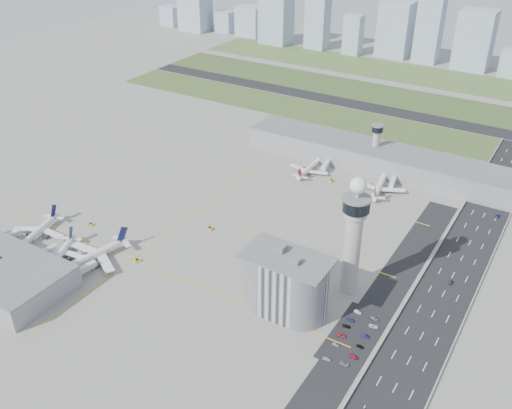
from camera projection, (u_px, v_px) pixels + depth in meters
The scene contains 59 objects.
ground at pixel (223, 254), 319.20m from camera, with size 1000.00×1000.00×0.00m, color #98958D.
grass_strip_0 at pixel (351, 120), 493.96m from camera, with size 480.00×50.00×0.08m, color #485B2B.
grass_strip_1 at pixel (382, 95), 549.20m from camera, with size 480.00×60.00×0.08m, color #385226.
grass_strip_2 at pixel (409, 73), 608.13m from camera, with size 480.00×70.00×0.08m, color #43622E.
runway at pixel (367, 107), 521.20m from camera, with size 480.00×22.00×0.10m, color black.
highway at pixel (426, 328), 267.13m from camera, with size 28.00×500.00×0.10m, color black.
barrier_left at pixel (397, 317), 273.19m from camera, with size 0.60×500.00×1.20m, color #9E9E99.
barrier_right at pixel (456, 339), 260.51m from camera, with size 0.60×500.00×1.20m, color #9E9E99.
landside_road at pixel (367, 322), 271.08m from camera, with size 18.00×260.00×0.08m, color black.
parking_lot at pixel (354, 335), 263.14m from camera, with size 20.00×44.00×0.10m, color black.
taxiway_line_h_0 at pixel (133, 259), 315.21m from camera, with size 260.00×0.60×0.01m, color yellow.
taxiway_line_h_1 at pixel (198, 212), 359.40m from camera, with size 260.00×0.60×0.01m, color yellow.
taxiway_line_h_2 at pixel (249, 175), 403.59m from camera, with size 260.00×0.60×0.01m, color yellow.
taxiway_line_v at pixel (198, 212), 359.40m from camera, with size 0.60×260.00×0.01m, color yellow.
control_tower at pixel (354, 232), 274.89m from camera, with size 14.00×14.00×64.50m.
secondary_tower at pixel (376, 142), 406.66m from camera, with size 8.60×8.60×31.90m.
admin_building at pixel (286, 284), 271.77m from camera, with size 42.00×24.00×33.50m.
terminal_pier at pixel (387, 160), 406.14m from camera, with size 210.00×32.00×15.80m.
airplane_near_a at pixel (37, 228), 332.45m from camera, with size 39.57×33.64×11.08m, color white, non-canonical shape.
airplane_near_b at pixel (59, 251), 312.64m from camera, with size 37.13×31.56×10.40m, color white, non-canonical shape.
airplane_near_c at pixel (92, 252), 310.28m from camera, with size 45.65×38.80×12.78m, color white, non-canonical shape.
airplane_far_a at pixel (309, 166), 404.79m from camera, with size 34.52×29.34×9.66m, color white, non-canonical shape.
airplane_far_b at pixel (380, 182), 381.46m from camera, with size 40.91×34.77×11.45m, color white, non-canonical shape.
jet_bridge_near_1 at pixel (34, 259), 310.40m from camera, with size 14.00×3.00×5.70m, color silver, non-canonical shape.
jet_bridge_near_2 at pixel (73, 277), 296.83m from camera, with size 14.00×3.00×5.70m, color silver, non-canonical shape.
jet_bridge_far_0 at pixel (328, 163), 414.09m from camera, with size 14.00×3.00×5.70m, color silver, non-canonical shape.
jet_bridge_far_1 at pixel (394, 179), 391.46m from camera, with size 14.00×3.00×5.70m, color silver, non-canonical shape.
tug_0 at pixel (91, 224), 345.21m from camera, with size 1.87×2.73×1.58m, color orange, non-canonical shape.
tug_1 at pixel (77, 244), 326.49m from camera, with size 2.22×3.23×1.88m, color #F6CC02, non-canonical shape.
tug_2 at pixel (137, 260), 312.63m from camera, with size 2.15×3.12×1.81m, color yellow, non-canonical shape.
tug_3 at pixel (210, 228), 341.01m from camera, with size 2.19×3.19×1.86m, color gold, non-canonical shape.
tug_4 at pixel (332, 181), 393.81m from camera, with size 2.15×3.12×1.81m, color gold, non-canonical shape.
tug_5 at pixel (375, 198), 372.53m from camera, with size 2.01×2.92×1.70m, color yellow, non-canonical shape.
car_lot_0 at pixel (327, 359), 249.52m from camera, with size 1.48×3.67×1.25m, color silver.
car_lot_1 at pixel (336, 345), 257.22m from camera, with size 1.15×3.31×1.09m, color gray.
car_lot_2 at pixel (342, 335), 262.37m from camera, with size 1.97×4.28×1.19m, color #B02928.
car_lot_3 at pixel (347, 326), 267.67m from camera, with size 1.58×3.89×1.13m, color black.
car_lot_4 at pixel (351, 320), 271.35m from camera, with size 1.51×3.75×1.28m, color navy.
car_lot_5 at pixel (358, 312), 276.31m from camera, with size 1.35×3.87×1.28m, color white.
car_lot_6 at pixel (344, 364), 247.12m from camera, with size 1.97×4.28×1.19m, color gray.
car_lot_7 at pixel (354, 357), 250.72m from camera, with size 1.63×4.01×1.16m, color #A30C35.
car_lot_8 at pixel (360, 346), 256.22m from camera, with size 1.33×3.31×1.13m, color black.
car_lot_9 at pixel (365, 336), 261.80m from camera, with size 1.38×3.96×1.30m, color navy.
car_lot_10 at pixel (374, 326), 267.59m from camera, with size 2.08×4.51×1.25m, color white.
car_lot_11 at pixel (374, 319), 272.15m from camera, with size 1.69×4.17×1.21m, color gray.
car_hw_1 at pixel (451, 282), 296.22m from camera, with size 1.29×3.70×1.22m, color black.
car_hw_2 at pixel (497, 216), 353.46m from camera, with size 2.17×4.70×1.30m, color navy.
car_hw_4 at pixel (492, 176), 401.30m from camera, with size 1.30×3.24×1.10m, color #9C9EA6.
skyline_bldg_0 at pixel (170, 16), 794.13m from camera, with size 24.05×19.24×26.50m, color #9EADC1.
skyline_bldg_1 at pixel (195, 5), 760.22m from camera, with size 37.63×30.10×65.60m, color #9EADC1.
skyline_bldg_2 at pixel (225, 22), 761.13m from camera, with size 22.81×18.25×26.79m, color #9EADC1.
skyline_bldg_3 at pixel (250, 21), 741.95m from camera, with size 32.30×25.84×36.93m, color #9EADC1.
skyline_bldg_4 at pixel (276, 18), 702.40m from camera, with size 35.81×28.65×60.36m, color #9EADC1.
skyline_bldg_5 at pixel (318, 20), 679.44m from camera, with size 25.49×20.39×66.89m, color #9EADC1.
skyline_bldg_6 at pixel (353, 35), 662.13m from camera, with size 20.04×16.03×45.20m, color #9EADC1.
skyline_bldg_7 at pixel (395, 29), 652.52m from camera, with size 35.76×28.61×61.22m, color #9EADC1.
skyline_bldg_8 at pixel (430, 24), 624.91m from camera, with size 26.33×21.06×83.39m, color #9EADC1.
skyline_bldg_9 at pixel (475, 40), 608.32m from camera, with size 36.96×29.57×62.11m, color #9EADC1.
skyline_bldg_10 at pixel (512, 64), 591.13m from camera, with size 23.01×18.41×27.75m, color #9EADC1.
Camera 1 is at (152.73, -213.55, 184.60)m, focal length 40.00 mm.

